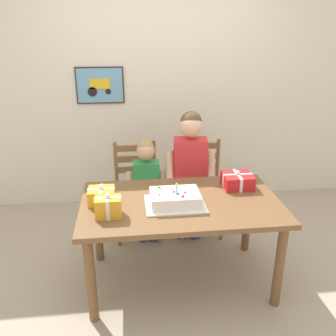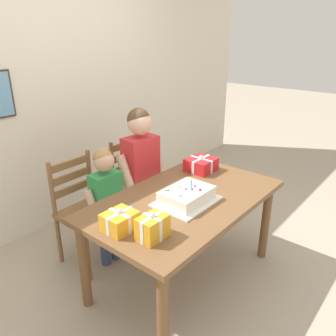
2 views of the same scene
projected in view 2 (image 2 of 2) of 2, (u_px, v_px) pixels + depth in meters
ground_plane at (183, 277)px, 2.74m from camera, size 20.00×20.00×0.00m
back_wall at (51, 94)px, 3.20m from camera, size 6.40×0.11×2.60m
dining_table at (185, 209)px, 2.50m from camera, size 1.51×0.89×0.73m
birthday_cake at (187, 196)px, 2.38m from camera, size 0.44×0.34×0.19m
gift_box_red_large at (120, 221)px, 2.05m from camera, size 0.20×0.17×0.15m
gift_box_beside_cake at (152, 227)px, 1.96m from camera, size 0.19×0.13×0.18m
gift_box_corner_small at (201, 165)px, 2.92m from camera, size 0.24×0.22×0.15m
chair_left at (85, 211)px, 2.81m from camera, size 0.43×0.43×0.92m
chair_right at (139, 186)px, 3.27m from camera, size 0.45×0.45×0.92m
child_older at (141, 165)px, 2.94m from camera, size 0.48×0.28×1.27m
child_younger at (106, 196)px, 2.71m from camera, size 0.38×0.22×1.03m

